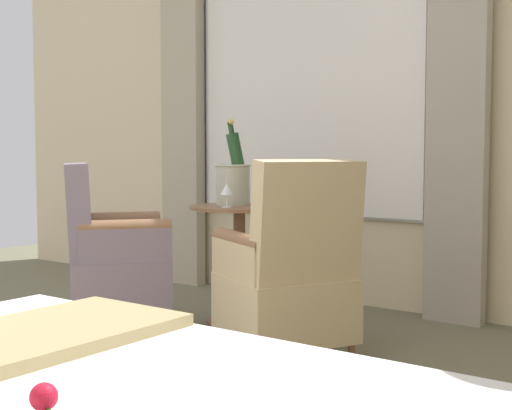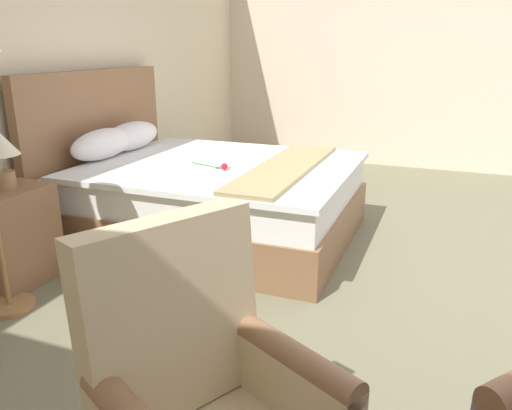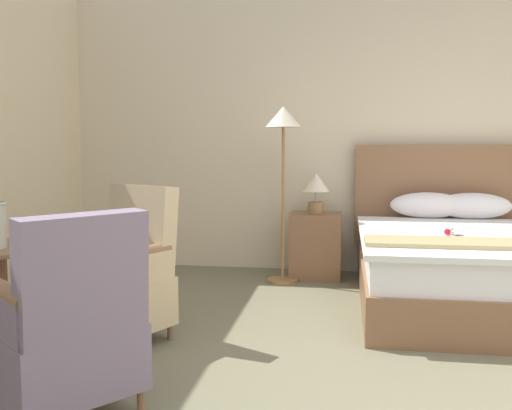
% 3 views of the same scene
% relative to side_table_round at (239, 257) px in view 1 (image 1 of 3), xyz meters
% --- Properties ---
extents(wall_window_side, '(0.27, 6.18, 2.92)m').
position_rel_side_table_round_xyz_m(wall_window_side, '(-0.98, -0.10, 1.05)').
color(wall_window_side, beige).
rests_on(wall_window_side, ground).
extents(side_table_round, '(0.59, 0.59, 0.72)m').
position_rel_side_table_round_xyz_m(side_table_round, '(0.00, 0.00, 0.00)').
color(side_table_round, brown).
rests_on(side_table_round, ground).
extents(champagne_bucket, '(0.21, 0.21, 0.51)m').
position_rel_side_table_round_xyz_m(champagne_bucket, '(-0.03, -0.07, 0.46)').
color(champagne_bucket, '#AEB49F').
rests_on(champagne_bucket, side_table_round).
extents(wine_glass_near_bucket, '(0.07, 0.07, 0.14)m').
position_rel_side_table_round_xyz_m(wine_glass_near_bucket, '(0.16, 0.03, 0.40)').
color(wine_glass_near_bucket, white).
rests_on(wine_glass_near_bucket, side_table_round).
extents(wine_glass_near_edge, '(0.07, 0.07, 0.14)m').
position_rel_side_table_round_xyz_m(wine_glass_near_edge, '(-0.11, 0.11, 0.40)').
color(wine_glass_near_edge, white).
rests_on(wine_glass_near_edge, side_table_round).
extents(armchair_by_window, '(0.76, 0.78, 1.00)m').
position_rel_side_table_round_xyz_m(armchair_by_window, '(0.42, 0.64, -0.01)').
color(armchair_by_window, brown).
rests_on(armchair_by_window, ground).
extents(armchair_facing_bed, '(0.79, 0.79, 0.97)m').
position_rel_side_table_round_xyz_m(armchair_facing_bed, '(0.61, -0.44, 0.02)').
color(armchair_facing_bed, brown).
rests_on(armchair_facing_bed, ground).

